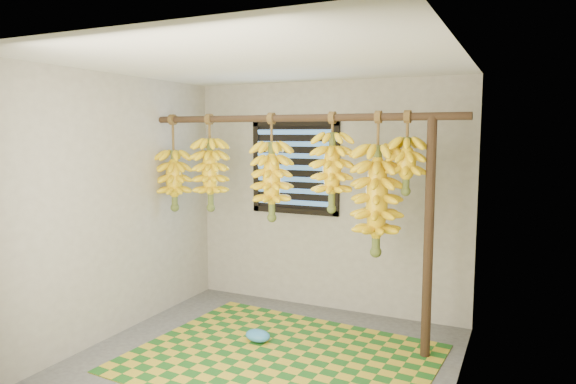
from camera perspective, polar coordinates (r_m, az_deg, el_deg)
The scene contains 16 objects.
floor at distance 4.42m, azimuth -3.18°, elevation -18.52°, with size 3.00×3.00×0.01m, color #474747.
ceiling at distance 4.03m, azimuth -3.41°, elevation 14.21°, with size 3.00×3.00×0.01m, color silver.
wall_back at distance 5.41m, azimuth 4.28°, elevation -0.52°, with size 3.00×0.01×2.40m, color gray.
wall_left at distance 4.94m, azimuth -18.85°, elevation -1.54°, with size 0.01×3.00×2.40m, color gray.
wall_right at distance 3.60m, azimuth 18.34°, elevation -4.46°, with size 0.01×3.00×2.40m, color gray.
window at distance 5.49m, azimuth 0.78°, elevation 2.75°, with size 1.00×0.04×1.00m.
hanging_pole at distance 4.63m, azimuth 0.79°, elevation 8.21°, with size 0.06×0.06×3.00m, color #3A2315.
support_post at distance 4.36m, azimuth 15.35°, elevation -5.13°, with size 0.08×0.08×2.00m, color #3A2315.
woven_mat at distance 4.48m, azimuth -0.81°, elevation -17.98°, with size 2.39×1.92×0.01m, color #1D581A.
plastic_bag at distance 4.78m, azimuth -3.38°, elevation -15.65°, with size 0.25×0.18×0.10m, color #3383C0.
banana_bunch_a at distance 5.35m, azimuth -12.53°, elevation 1.33°, with size 0.33×0.33×0.96m.
banana_bunch_b at distance 5.09m, azimuth -8.63°, elevation 1.97°, with size 0.34×0.34×0.94m.
banana_bunch_c at distance 4.75m, azimuth -1.82°, elevation 1.23°, with size 0.37×0.37×0.99m.
banana_bunch_d at distance 4.51m, azimuth 4.90°, elevation 2.24°, with size 0.36×0.36×0.87m.
banana_bunch_e at distance 4.41m, azimuth 9.84°, elevation -0.89°, with size 0.41×0.41×1.22m.
banana_bunch_f at distance 4.32m, azimuth 13.02°, elevation 2.91°, with size 0.29×0.29×0.68m.
Camera 1 is at (1.90, -3.52, 1.87)m, focal length 32.00 mm.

